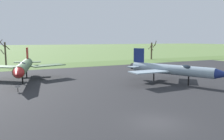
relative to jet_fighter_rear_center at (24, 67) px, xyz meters
name	(u,v)px	position (x,y,z in m)	size (l,w,h in m)	color
ground_plane	(156,123)	(7.08, -23.86, -2.30)	(600.00, 600.00, 0.00)	#607F42
asphalt_apron	(90,89)	(7.08, -10.01, -2.27)	(100.92, 46.15, 0.05)	#28282B
grass_verge_strip	(47,66)	(7.08, 19.06, -2.27)	(160.92, 12.00, 0.06)	#537236
jet_fighter_rear_center	(24,67)	(0.00, 0.00, 0.00)	(12.81, 16.72, 5.04)	#4C6B47
info_placard_rear_center	(18,88)	(-1.58, -7.65, -1.75)	(0.66, 0.37, 0.85)	black
jet_fighter_rear_left	(173,69)	(19.15, -12.08, -0.18)	(11.63, 14.83, 5.06)	#8EA3B2
bare_tree_center	(5,52)	(-1.84, 25.16, 1.09)	(2.84, 3.11, 6.55)	#42382D
bare_tree_right_of_center	(152,50)	(41.75, 23.22, 0.84)	(2.56, 2.87, 6.15)	brown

